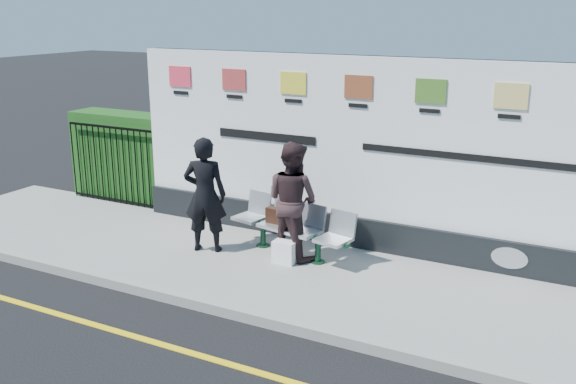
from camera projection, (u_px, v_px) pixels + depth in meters
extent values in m
plane|color=black|center=(190.00, 353.00, 7.36)|extent=(80.00, 80.00, 0.00)
cube|color=gray|center=(290.00, 272.00, 9.47)|extent=(14.00, 3.00, 0.12)
cube|color=gray|center=(236.00, 312.00, 8.19)|extent=(14.00, 0.18, 0.14)
cube|color=yellow|center=(190.00, 353.00, 7.36)|extent=(14.00, 0.10, 0.01)
cube|color=black|center=(356.00, 230.00, 10.32)|extent=(8.00, 0.30, 0.50)
cube|color=white|center=(359.00, 138.00, 9.90)|extent=(8.00, 0.14, 2.50)
cube|color=#1C4D17|center=(128.00, 156.00, 12.78)|extent=(2.35, 0.70, 1.70)
imported|color=black|center=(205.00, 195.00, 9.91)|extent=(0.77, 0.64, 1.82)
imported|color=#312022|center=(292.00, 200.00, 9.67)|extent=(1.01, 0.87, 1.80)
cube|color=black|center=(276.00, 216.00, 10.00)|extent=(0.32, 0.16, 0.25)
cube|color=white|center=(284.00, 252.00, 9.60)|extent=(0.34, 0.20, 0.34)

